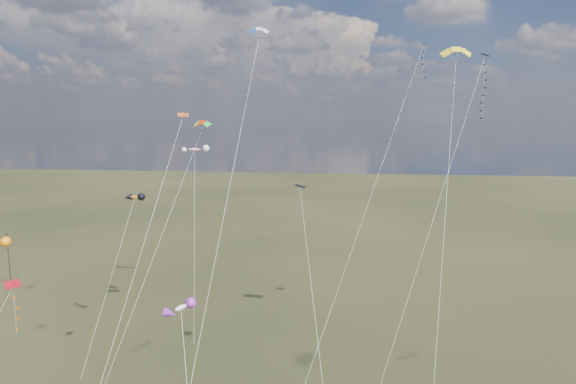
# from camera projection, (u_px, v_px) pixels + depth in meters

# --- Properties ---
(utility_pole_far) EXTENTS (1.40, 0.20, 8.00)m
(utility_pole_far) POSITION_uv_depth(u_px,v_px,m) (9.00, 258.00, 77.86)
(utility_pole_far) COLOR black
(utility_pole_far) RESTS_ON ground
(diamond_black_high) EXTENTS (12.63, 17.92, 31.97)m
(diamond_black_high) POSITION_uv_depth(u_px,v_px,m) (479.00, 101.00, 52.83)
(diamond_black_high) COLOR black
(diamond_black_high) RESTS_ON ground
(diamond_navy_tall) EXTENTS (12.87, 19.73, 33.94)m
(diamond_navy_tall) POSITION_uv_depth(u_px,v_px,m) (415.00, 84.00, 58.37)
(diamond_navy_tall) COLOR #0B1949
(diamond_navy_tall) RESTS_ON ground
(diamond_black_mid) EXTENTS (4.04, 11.07, 19.38)m
(diamond_black_mid) POSITION_uv_depth(u_px,v_px,m) (307.00, 243.00, 44.67)
(diamond_black_mid) COLOR black
(diamond_black_mid) RESTS_ON ground
(diamond_red_low) EXTENTS (4.98, 7.47, 13.01)m
(diamond_red_low) POSITION_uv_depth(u_px,v_px,m) (11.00, 314.00, 39.23)
(diamond_red_low) COLOR #A30C17
(diamond_red_low) RESTS_ON ground
(diamond_orange_center) EXTENTS (5.27, 13.66, 25.81)m
(diamond_orange_center) POSITION_uv_depth(u_px,v_px,m) (153.00, 214.00, 39.35)
(diamond_orange_center) COLOR #D25916
(diamond_orange_center) RESTS_ON ground
(parafoil_yellow) EXTENTS (6.19, 22.73, 32.66)m
(parafoil_yellow) POSITION_uv_depth(u_px,v_px,m) (456.00, 51.00, 49.67)
(parafoil_yellow) COLOR yellow
(parafoil_yellow) RESTS_ON ground
(parafoil_blue_white) EXTENTS (2.08, 29.98, 34.50)m
(parafoil_blue_white) POSITION_uv_depth(u_px,v_px,m) (258.00, 32.00, 50.01)
(parafoil_blue_white) COLOR blue
(parafoil_blue_white) RESTS_ON ground
(parafoil_tricolor) EXTENTS (6.82, 16.18, 25.33)m
(parafoil_tricolor) POSITION_uv_depth(u_px,v_px,m) (201.00, 124.00, 58.77)
(parafoil_tricolor) COLOR yellow
(parafoil_tricolor) RESTS_ON ground
(novelty_orange_black) EXTENTS (3.12, 11.37, 17.02)m
(novelty_orange_black) POSITION_uv_depth(u_px,v_px,m) (134.00, 198.00, 57.37)
(novelty_orange_black) COLOR orange
(novelty_orange_black) RESTS_ON ground
(novelty_white_purple) EXTENTS (4.65, 9.76, 13.72)m
(novelty_white_purple) POSITION_uv_depth(u_px,v_px,m) (181.00, 309.00, 33.00)
(novelty_white_purple) COLOR silver
(novelty_white_purple) RESTS_ON ground
(novelty_redwhite_stripe) EXTENTS (6.39, 17.55, 21.41)m
(novelty_redwhite_stripe) POSITION_uv_depth(u_px,v_px,m) (195.00, 150.00, 71.40)
(novelty_redwhite_stripe) COLOR red
(novelty_redwhite_stripe) RESTS_ON ground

